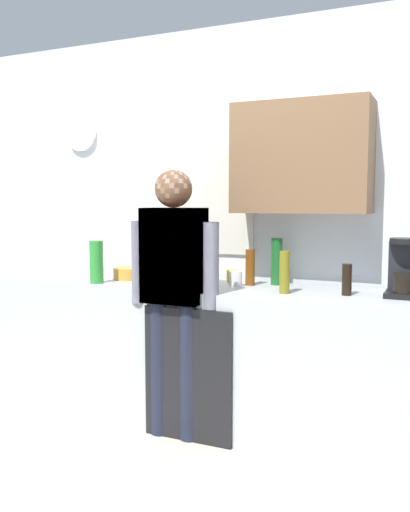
{
  "coord_description": "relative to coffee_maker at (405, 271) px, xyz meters",
  "views": [
    {
      "loc": [
        1.5,
        -2.85,
        1.41
      ],
      "look_at": [
        0.09,
        0.25,
        1.08
      ],
      "focal_mm": 38.61,
      "sensor_mm": 36.0,
      "label": 1
    }
  ],
  "objects": [
    {
      "name": "bottle_green_wine",
      "position": [
        -0.79,
        0.14,
        0.0
      ],
      "size": [
        0.07,
        0.07,
        0.3
      ],
      "primitive_type": "cylinder",
      "color": "#195923",
      "rests_on": "kitchen_counter"
    },
    {
      "name": "person_at_sink",
      "position": [
        -1.26,
        -0.38,
        -0.08
      ],
      "size": [
        0.57,
        0.22,
        1.6
      ],
      "rotation": [
        0.0,
        0.0,
        0.12
      ],
      "color": "#3F4766",
      "rests_on": "ground_plane"
    },
    {
      "name": "bottle_clear_soda",
      "position": [
        -1.88,
        -0.28,
        -0.01
      ],
      "size": [
        0.09,
        0.09,
        0.28
      ],
      "primitive_type": "cylinder",
      "color": "#2D8C33",
      "rests_on": "kitchen_counter"
    },
    {
      "name": "bottle_olive_oil",
      "position": [
        -0.64,
        -0.17,
        -0.02
      ],
      "size": [
        0.06,
        0.06,
        0.25
      ],
      "primitive_type": "cylinder",
      "color": "olive",
      "rests_on": "kitchen_counter"
    },
    {
      "name": "cup_yellow_cup",
      "position": [
        -1.08,
        0.1,
        -0.1
      ],
      "size": [
        0.07,
        0.07,
        0.08
      ],
      "primitive_type": "cylinder",
      "color": "yellow",
      "rests_on": "kitchen_counter"
    },
    {
      "name": "cup_white_mug",
      "position": [
        -1.0,
        -0.03,
        -0.1
      ],
      "size": [
        0.08,
        0.08,
        0.09
      ],
      "primitive_type": "cylinder",
      "color": "white",
      "rests_on": "kitchen_counter"
    },
    {
      "name": "coffee_maker",
      "position": [
        0.0,
        0.0,
        0.0
      ],
      "size": [
        0.2,
        0.2,
        0.33
      ],
      "color": "black",
      "rests_on": "kitchen_counter"
    },
    {
      "name": "dish_soap",
      "position": [
        -1.47,
        -0.2,
        -0.07
      ],
      "size": [
        0.06,
        0.06,
        0.18
      ],
      "color": "blue",
      "rests_on": "kitchen_counter"
    },
    {
      "name": "person_guest",
      "position": [
        -1.26,
        -0.38,
        -0.08
      ],
      "size": [
        0.57,
        0.22,
        1.6
      ],
      "rotation": [
        0.0,
        0.0,
        2.64
      ],
      "color": "#3F4766",
      "rests_on": "ground_plane"
    },
    {
      "name": "mixing_bowl",
      "position": [
        -1.79,
        -0.03,
        -0.11
      ],
      "size": [
        0.22,
        0.22,
        0.08
      ],
      "primitive_type": "cylinder",
      "color": "orange",
      "rests_on": "kitchen_counter"
    },
    {
      "name": "kitchen_counter",
      "position": [
        -1.26,
        -0.08,
        -0.59
      ],
      "size": [
        2.98,
        0.64,
        0.88
      ],
      "primitive_type": "cube",
      "color": "#B2B7BC",
      "rests_on": "ground_plane"
    },
    {
      "name": "bottle_dark_sauce",
      "position": [
        -0.3,
        -0.09,
        -0.06
      ],
      "size": [
        0.06,
        0.06,
        0.18
      ],
      "primitive_type": "cylinder",
      "color": "black",
      "rests_on": "kitchen_counter"
    },
    {
      "name": "bottle_red_vinegar",
      "position": [
        -1.51,
        -0.07,
        -0.04
      ],
      "size": [
        0.06,
        0.06,
        0.22
      ],
      "primitive_type": "cylinder",
      "color": "maroon",
      "rests_on": "kitchen_counter"
    },
    {
      "name": "ground_plane",
      "position": [
        -1.26,
        -0.38,
        -1.03
      ],
      "size": [
        8.0,
        8.0,
        0.0
      ],
      "primitive_type": "plane",
      "color": "beige"
    },
    {
      "name": "back_wall_assembly",
      "position": [
        -1.18,
        0.32,
        0.32
      ],
      "size": [
        4.58,
        0.42,
        2.6
      ],
      "color": "silver",
      "rests_on": "ground_plane"
    },
    {
      "name": "dishwasher_panel",
      "position": [
        -1.15,
        -0.41,
        -0.63
      ],
      "size": [
        0.56,
        0.02,
        0.8
      ],
      "primitive_type": "cube",
      "color": "black",
      "rests_on": "ground_plane"
    },
    {
      "name": "bottle_amber_beer",
      "position": [
        -0.93,
        0.05,
        -0.03
      ],
      "size": [
        0.06,
        0.06,
        0.23
      ],
      "primitive_type": "cylinder",
      "color": "brown",
      "rests_on": "kitchen_counter"
    }
  ]
}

